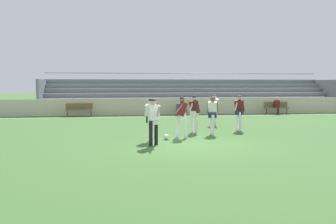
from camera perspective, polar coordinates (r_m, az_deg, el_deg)
ground_plane at (r=14.57m, az=3.29°, el=-4.72°), size 160.00×160.00×0.00m
field_line_sideline at (r=27.02m, az=-2.49°, el=-0.66°), size 44.00×0.12×0.01m
sideline_wall at (r=28.59m, az=-2.87°, el=0.75°), size 48.00×0.16×1.16m
bleacher_stand at (r=32.46m, az=3.44°, el=2.51°), size 23.48×4.54×3.11m
bench_near_wall_gap at (r=27.78m, az=-12.43°, el=0.50°), size 1.80×0.40×0.90m
bench_near_bin at (r=30.39m, az=15.05°, el=0.75°), size 1.80×0.40×0.90m
trash_bin at (r=28.16m, az=1.76°, el=0.37°), size 0.56×0.56×0.82m
spectator_seated at (r=30.27m, az=15.15°, el=1.03°), size 0.36×0.42×1.21m
player_white_deep_cover at (r=15.55m, az=-2.41°, el=-0.55°), size 0.54×0.46×1.64m
player_dark_dropping_back at (r=16.50m, az=1.98°, el=-0.18°), size 0.65×0.45×1.68m
player_white_on_ball at (r=14.37m, az=-2.07°, el=-0.80°), size 0.45×0.63×1.68m
player_dark_wide_left at (r=19.23m, az=10.04°, el=0.34°), size 0.62×0.52×1.67m
player_dark_pressing_high at (r=18.16m, az=3.75°, el=0.19°), size 0.61×0.51×1.68m
player_white_trailing_run at (r=21.53m, az=6.56°, el=0.73°), size 0.44×0.56×1.65m
player_white_wide_right at (r=17.61m, az=6.31°, el=0.01°), size 0.61×0.45×1.66m
soccer_ball at (r=15.99m, az=-0.25°, el=-3.53°), size 0.22×0.22×0.22m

